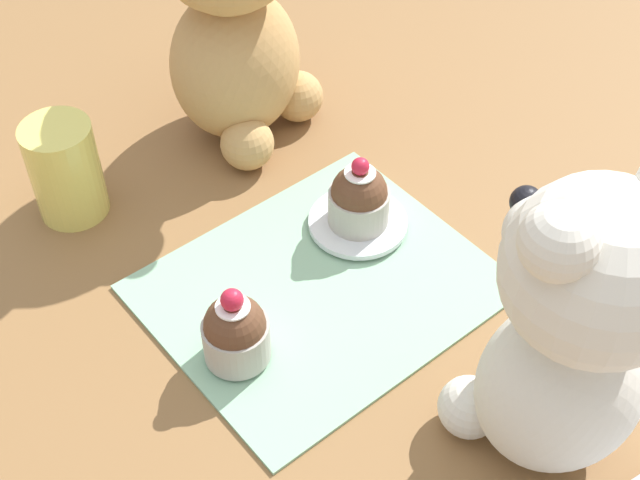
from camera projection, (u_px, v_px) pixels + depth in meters
name	position (u px, v px, depth m)	size (l,w,h in m)	color
ground_plane	(320.00, 289.00, 0.70)	(4.00, 4.00, 0.00)	olive
knitted_placemat	(320.00, 287.00, 0.69)	(0.25, 0.21, 0.01)	#8EBC99
teddy_bear_cream	(574.00, 328.00, 0.52)	(0.13, 0.13, 0.23)	silver
teddy_bear_tan	(234.00, 4.00, 0.74)	(0.15, 0.15, 0.26)	tan
cupcake_near_cream_bear	(235.00, 331.00, 0.63)	(0.05, 0.05, 0.07)	#B2ADA3
saucer_plate	(358.00, 222.00, 0.74)	(0.08, 0.08, 0.01)	silver
cupcake_near_tan_bear	(359.00, 198.00, 0.72)	(0.05, 0.05, 0.07)	#B2ADA3
juice_glass	(65.00, 170.00, 0.73)	(0.06, 0.06, 0.09)	#EADB66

